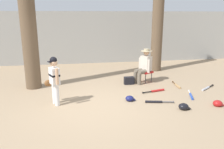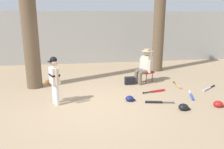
# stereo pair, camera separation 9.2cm
# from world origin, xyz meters

# --- Properties ---
(ground_plane) EXTENTS (60.00, 60.00, 0.00)m
(ground_plane) POSITION_xyz_m (0.00, 0.00, 0.00)
(ground_plane) COLOR #9E8466
(concrete_back_wall) EXTENTS (18.00, 0.36, 2.51)m
(concrete_back_wall) POSITION_xyz_m (0.00, 5.72, 1.26)
(concrete_back_wall) COLOR #9E9E99
(concrete_back_wall) RESTS_ON ground
(tree_near_player) EXTENTS (0.77, 0.77, 6.34)m
(tree_near_player) POSITION_xyz_m (-1.85, 1.94, 2.77)
(tree_near_player) COLOR brown
(tree_near_player) RESTS_ON ground
(tree_behind_spectator) EXTENTS (0.62, 0.62, 5.19)m
(tree_behind_spectator) POSITION_xyz_m (2.99, 3.59, 2.30)
(tree_behind_spectator) COLOR brown
(tree_behind_spectator) RESTS_ON ground
(young_ballplayer) EXTENTS (0.47, 0.55, 1.31)m
(young_ballplayer) POSITION_xyz_m (-1.03, 0.32, 0.74)
(young_ballplayer) COLOR white
(young_ballplayer) RESTS_ON ground
(folding_stool) EXTENTS (0.54, 0.54, 0.41)m
(folding_stool) POSITION_xyz_m (2.01, 1.93, 0.36)
(folding_stool) COLOR red
(folding_stool) RESTS_ON ground
(seated_spectator) EXTENTS (0.67, 0.56, 1.20)m
(seated_spectator) POSITION_xyz_m (1.92, 1.89, 0.64)
(seated_spectator) COLOR #6B6051
(seated_spectator) RESTS_ON ground
(handbag_beside_stool) EXTENTS (0.35, 0.19, 0.26)m
(handbag_beside_stool) POSITION_xyz_m (1.36, 1.77, 0.13)
(handbag_beside_stool) COLOR black
(handbag_beside_stool) RESTS_ON ground
(bat_blue_youth) EXTENTS (0.32, 0.74, 0.07)m
(bat_blue_youth) POSITION_xyz_m (2.88, 0.25, 0.03)
(bat_blue_youth) COLOR #2347AD
(bat_blue_youth) RESTS_ON ground
(bat_red_barrel) EXTENTS (0.78, 0.24, 0.07)m
(bat_red_barrel) POSITION_xyz_m (2.01, 0.85, 0.03)
(bat_red_barrel) COLOR red
(bat_red_barrel) RESTS_ON ground
(bat_black_composite) EXTENTS (0.78, 0.21, 0.07)m
(bat_black_composite) POSITION_xyz_m (1.68, -0.04, 0.03)
(bat_black_composite) COLOR black
(bat_black_composite) RESTS_ON ground
(bat_aluminum_silver) EXTENTS (0.68, 0.49, 0.07)m
(bat_aluminum_silver) POSITION_xyz_m (3.72, 0.82, 0.03)
(bat_aluminum_silver) COLOR #B7BCC6
(bat_aluminum_silver) RESTS_ON ground
(bat_wood_tan) EXTENTS (0.12, 0.72, 0.07)m
(bat_wood_tan) POSITION_xyz_m (2.91, 1.25, 0.03)
(bat_wood_tan) COLOR tan
(bat_wood_tan) RESTS_ON ground
(batting_helmet_red) EXTENTS (0.30, 0.23, 0.17)m
(batting_helmet_red) POSITION_xyz_m (3.22, -0.52, 0.07)
(batting_helmet_red) COLOR #A81919
(batting_helmet_red) RESTS_ON ground
(batting_helmet_navy) EXTENTS (0.28, 0.22, 0.16)m
(batting_helmet_navy) POSITION_xyz_m (1.01, 0.23, 0.07)
(batting_helmet_navy) COLOR navy
(batting_helmet_navy) RESTS_ON ground
(batting_helmet_black) EXTENTS (0.30, 0.23, 0.18)m
(batting_helmet_black) POSITION_xyz_m (2.22, -0.57, 0.08)
(batting_helmet_black) COLOR black
(batting_helmet_black) RESTS_ON ground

